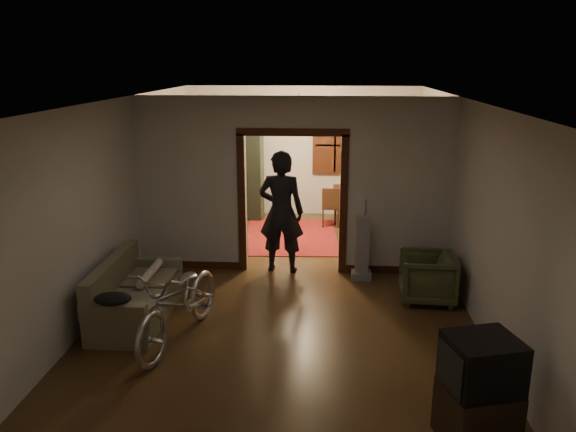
# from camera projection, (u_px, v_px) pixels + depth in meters

# --- Properties ---
(floor) EXTENTS (5.00, 8.50, 0.01)m
(floor) POSITION_uv_depth(u_px,v_px,m) (289.00, 287.00, 8.53)
(floor) COLOR #382312
(floor) RESTS_ON ground
(ceiling) EXTENTS (5.00, 8.50, 0.01)m
(ceiling) POSITION_uv_depth(u_px,v_px,m) (290.00, 99.00, 7.78)
(ceiling) COLOR white
(ceiling) RESTS_ON floor
(wall_back) EXTENTS (5.00, 0.02, 2.80)m
(wall_back) POSITION_uv_depth(u_px,v_px,m) (303.00, 151.00, 12.23)
(wall_back) COLOR beige
(wall_back) RESTS_ON floor
(wall_left) EXTENTS (0.02, 8.50, 2.80)m
(wall_left) POSITION_uv_depth(u_px,v_px,m) (122.00, 194.00, 8.32)
(wall_left) COLOR beige
(wall_left) RESTS_ON floor
(wall_right) EXTENTS (0.02, 8.50, 2.80)m
(wall_right) POSITION_uv_depth(u_px,v_px,m) (464.00, 200.00, 7.98)
(wall_right) COLOR beige
(wall_right) RESTS_ON floor
(partition_wall) EXTENTS (5.00, 0.14, 2.80)m
(partition_wall) POSITION_uv_depth(u_px,v_px,m) (293.00, 186.00, 8.87)
(partition_wall) COLOR beige
(partition_wall) RESTS_ON floor
(door_casing) EXTENTS (1.74, 0.20, 2.32)m
(door_casing) POSITION_uv_depth(u_px,v_px,m) (293.00, 204.00, 8.95)
(door_casing) COLOR #38190C
(door_casing) RESTS_ON floor
(far_window) EXTENTS (0.98, 0.06, 1.28)m
(far_window) POSITION_uv_depth(u_px,v_px,m) (335.00, 145.00, 12.11)
(far_window) COLOR black
(far_window) RESTS_ON wall_back
(chandelier) EXTENTS (0.24, 0.24, 0.24)m
(chandelier) POSITION_uv_depth(u_px,v_px,m) (299.00, 115.00, 10.30)
(chandelier) COLOR #FFE0A5
(chandelier) RESTS_ON ceiling
(light_switch) EXTENTS (0.08, 0.01, 0.12)m
(light_switch) POSITION_uv_depth(u_px,v_px,m) (359.00, 198.00, 8.77)
(light_switch) COLOR silver
(light_switch) RESTS_ON partition_wall
(sofa) EXTENTS (0.81, 1.77, 0.81)m
(sofa) POSITION_uv_depth(u_px,v_px,m) (136.00, 290.00, 7.39)
(sofa) COLOR brown
(sofa) RESTS_ON floor
(rolled_paper) EXTENTS (0.11, 0.87, 0.11)m
(rolled_paper) POSITION_uv_depth(u_px,v_px,m) (150.00, 273.00, 7.64)
(rolled_paper) COLOR beige
(rolled_paper) RESTS_ON sofa
(jacket) EXTENTS (0.43, 0.33, 0.13)m
(jacket) POSITION_uv_depth(u_px,v_px,m) (113.00, 299.00, 6.44)
(jacket) COLOR black
(jacket) RESTS_ON sofa
(bicycle) EXTENTS (1.10, 2.05, 1.02)m
(bicycle) POSITION_uv_depth(u_px,v_px,m) (180.00, 302.00, 6.76)
(bicycle) COLOR silver
(bicycle) RESTS_ON floor
(armchair) EXTENTS (0.81, 0.79, 0.70)m
(armchair) POSITION_uv_depth(u_px,v_px,m) (427.00, 277.00, 7.96)
(armchair) COLOR #414728
(armchair) RESTS_ON floor
(tv_stand) EXTENTS (0.73, 0.69, 0.55)m
(tv_stand) POSITION_uv_depth(u_px,v_px,m) (477.00, 414.00, 5.01)
(tv_stand) COLOR black
(tv_stand) RESTS_ON floor
(crt_tv) EXTENTS (0.71, 0.67, 0.51)m
(crt_tv) POSITION_uv_depth(u_px,v_px,m) (482.00, 365.00, 4.87)
(crt_tv) COLOR black
(crt_tv) RESTS_ON tv_stand
(vacuum) EXTENTS (0.36, 0.32, 1.01)m
(vacuum) POSITION_uv_depth(u_px,v_px,m) (362.00, 248.00, 8.70)
(vacuum) COLOR gray
(vacuum) RESTS_ON floor
(person) EXTENTS (0.76, 0.54, 1.98)m
(person) POSITION_uv_depth(u_px,v_px,m) (281.00, 212.00, 8.92)
(person) COLOR black
(person) RESTS_ON floor
(oriental_rug) EXTENTS (1.89, 2.42, 0.02)m
(oriental_rug) POSITION_uv_depth(u_px,v_px,m) (291.00, 236.00, 10.93)
(oriental_rug) COLOR maroon
(oriental_rug) RESTS_ON floor
(locker) EXTENTS (0.97, 0.55, 1.93)m
(locker) POSITION_uv_depth(u_px,v_px,m) (240.00, 174.00, 12.02)
(locker) COLOR #24311D
(locker) RESTS_ON floor
(globe) EXTENTS (0.30, 0.30, 0.30)m
(globe) POSITION_uv_depth(u_px,v_px,m) (239.00, 128.00, 11.76)
(globe) COLOR #1E5972
(globe) RESTS_ON locker
(desk) EXTENTS (1.07, 0.70, 0.74)m
(desk) POSITION_uv_depth(u_px,v_px,m) (357.00, 205.00, 11.85)
(desk) COLOR black
(desk) RESTS_ON floor
(desk_chair) EXTENTS (0.45, 0.45, 0.83)m
(desk_chair) POSITION_uv_depth(u_px,v_px,m) (331.00, 207.00, 11.54)
(desk_chair) COLOR black
(desk_chair) RESTS_ON floor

